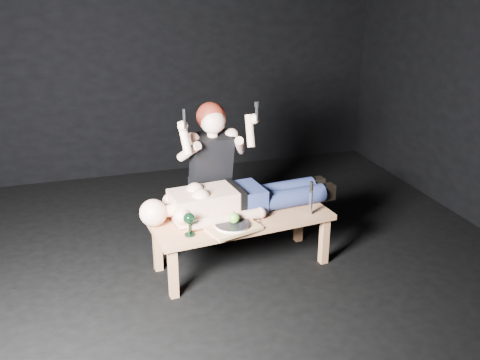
{
  "coord_description": "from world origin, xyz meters",
  "views": [
    {
      "loc": [
        -1.09,
        -3.79,
        2.32
      ],
      "look_at": [
        0.11,
        0.06,
        0.75
      ],
      "focal_mm": 40.94,
      "sensor_mm": 36.0,
      "label": 1
    }
  ],
  "objects_px": {
    "goblet": "(189,224)",
    "carving_knife": "(311,198)",
    "kneeling_woman": "(209,172)",
    "serving_tray": "(232,228)",
    "lying_man": "(241,195)",
    "table": "(242,242)"
  },
  "relations": [
    {
      "from": "goblet",
      "to": "table",
      "type": "bearing_deg",
      "value": 22.31
    },
    {
      "from": "kneeling_woman",
      "to": "carving_knife",
      "type": "height_order",
      "value": "kneeling_woman"
    },
    {
      "from": "goblet",
      "to": "serving_tray",
      "type": "bearing_deg",
      "value": 1.18
    },
    {
      "from": "table",
      "to": "kneeling_woman",
      "type": "relative_size",
      "value": 1.07
    },
    {
      "from": "lying_man",
      "to": "goblet",
      "type": "height_order",
      "value": "lying_man"
    },
    {
      "from": "lying_man",
      "to": "carving_knife",
      "type": "relative_size",
      "value": 5.34
    },
    {
      "from": "lying_man",
      "to": "kneeling_woman",
      "type": "height_order",
      "value": "kneeling_woman"
    },
    {
      "from": "goblet",
      "to": "carving_knife",
      "type": "height_order",
      "value": "carving_knife"
    },
    {
      "from": "kneeling_woman",
      "to": "serving_tray",
      "type": "relative_size",
      "value": 3.46
    },
    {
      "from": "goblet",
      "to": "carving_knife",
      "type": "distance_m",
      "value": 1.02
    },
    {
      "from": "lying_man",
      "to": "carving_knife",
      "type": "bearing_deg",
      "value": -30.92
    },
    {
      "from": "serving_tray",
      "to": "goblet",
      "type": "distance_m",
      "value": 0.34
    },
    {
      "from": "table",
      "to": "kneeling_woman",
      "type": "height_order",
      "value": "kneeling_woman"
    },
    {
      "from": "table",
      "to": "lying_man",
      "type": "bearing_deg",
      "value": 68.77
    },
    {
      "from": "lying_man",
      "to": "goblet",
      "type": "xyz_separation_m",
      "value": [
        -0.5,
        -0.32,
        -0.05
      ]
    },
    {
      "from": "table",
      "to": "lying_man",
      "type": "distance_m",
      "value": 0.38
    },
    {
      "from": "kneeling_woman",
      "to": "carving_knife",
      "type": "distance_m",
      "value": 0.92
    },
    {
      "from": "carving_knife",
      "to": "goblet",
      "type": "bearing_deg",
      "value": 178.28
    },
    {
      "from": "serving_tray",
      "to": "carving_knife",
      "type": "height_order",
      "value": "carving_knife"
    },
    {
      "from": "lying_man",
      "to": "kneeling_woman",
      "type": "bearing_deg",
      "value": 110.93
    },
    {
      "from": "kneeling_woman",
      "to": "lying_man",
      "type": "bearing_deg",
      "value": -67.01
    },
    {
      "from": "table",
      "to": "kneeling_woman",
      "type": "xyz_separation_m",
      "value": [
        -0.15,
        0.48,
        0.45
      ]
    }
  ]
}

